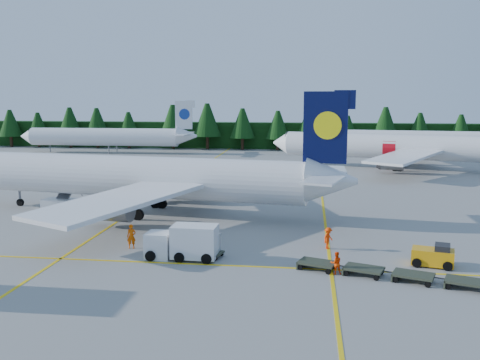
# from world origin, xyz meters

# --- Properties ---
(ground) EXTENTS (320.00, 320.00, 0.00)m
(ground) POSITION_xyz_m (0.00, 0.00, 0.00)
(ground) COLOR gray
(ground) RESTS_ON ground
(taxi_stripe_a) EXTENTS (0.25, 120.00, 0.01)m
(taxi_stripe_a) POSITION_xyz_m (-14.00, 20.00, 0.01)
(taxi_stripe_a) COLOR yellow
(taxi_stripe_a) RESTS_ON ground
(taxi_stripe_b) EXTENTS (0.25, 120.00, 0.01)m
(taxi_stripe_b) POSITION_xyz_m (6.00, 20.00, 0.01)
(taxi_stripe_b) COLOR yellow
(taxi_stripe_b) RESTS_ON ground
(taxi_stripe_cross) EXTENTS (80.00, 0.25, 0.01)m
(taxi_stripe_cross) POSITION_xyz_m (0.00, -6.00, 0.01)
(taxi_stripe_cross) COLOR yellow
(taxi_stripe_cross) RESTS_ON ground
(treeline_hedge) EXTENTS (220.00, 4.00, 6.00)m
(treeline_hedge) POSITION_xyz_m (0.00, 82.00, 3.00)
(treeline_hedge) COLOR black
(treeline_hedge) RESTS_ON ground
(airliner_navy) EXTENTS (42.78, 34.98, 12.48)m
(airliner_navy) POSITION_xyz_m (-14.47, 10.27, 3.75)
(airliner_navy) COLOR white
(airliner_navy) RESTS_ON ground
(airliner_red) EXTENTS (41.00, 33.31, 12.16)m
(airliner_red) POSITION_xyz_m (17.17, 49.26, 3.66)
(airliner_red) COLOR white
(airliner_red) RESTS_ON ground
(airliner_far_left) EXTENTS (38.17, 4.33, 11.10)m
(airliner_far_left) POSITION_xyz_m (-40.52, 67.53, 3.48)
(airliner_far_left) COLOR white
(airliner_far_left) RESTS_ON ground
(airliner_far_right) EXTENTS (36.63, 7.56, 10.67)m
(airliner_far_right) POSITION_xyz_m (24.03, 71.05, 3.35)
(airliner_far_right) COLOR white
(airliner_far_right) RESTS_ON ground
(airstairs) EXTENTS (3.98, 5.40, 3.45)m
(airstairs) POSITION_xyz_m (-22.30, 11.78, 0.75)
(airstairs) COLOR white
(airstairs) RESTS_ON ground
(service_truck) EXTENTS (5.41, 2.15, 2.58)m
(service_truck) POSITION_xyz_m (-4.96, -4.78, 1.28)
(service_truck) COLOR silver
(service_truck) RESTS_ON ground
(baggage_tug) EXTENTS (3.16, 2.20, 1.54)m
(baggage_tug) POSITION_xyz_m (13.32, -4.19, 0.76)
(baggage_tug) COLOR orange
(baggage_tug) RESTS_ON ground
(dolly_train) EXTENTS (12.27, 5.05, 0.15)m
(dolly_train) POSITION_xyz_m (9.70, -7.33, 0.48)
(dolly_train) COLOR #323829
(dolly_train) RESTS_ON ground
(uld_pair) EXTENTS (4.54, 2.88, 1.50)m
(uld_pair) POSITION_xyz_m (-4.16, -3.68, 1.01)
(uld_pair) COLOR #323829
(uld_pair) RESTS_ON ground
(crew_a) EXTENTS (0.79, 0.60, 1.94)m
(crew_a) POSITION_xyz_m (-9.61, -2.61, 0.97)
(crew_a) COLOR #F05805
(crew_a) RESTS_ON ground
(crew_b) EXTENTS (0.87, 0.74, 1.58)m
(crew_b) POSITION_xyz_m (6.29, -6.91, 0.79)
(crew_b) COLOR #FF3E05
(crew_b) RESTS_ON ground
(crew_c) EXTENTS (0.80, 0.87, 1.74)m
(crew_c) POSITION_xyz_m (5.97, -0.75, 0.87)
(crew_c) COLOR #FF3A05
(crew_c) RESTS_ON ground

